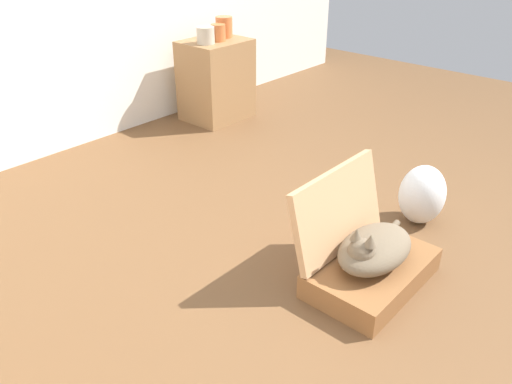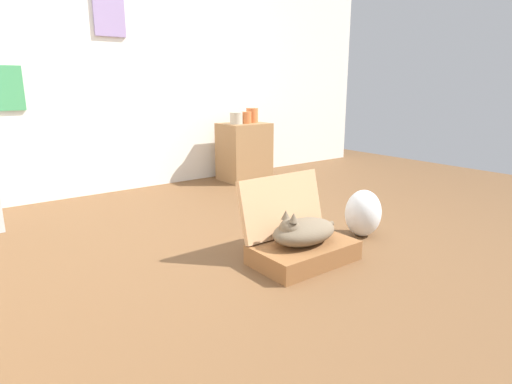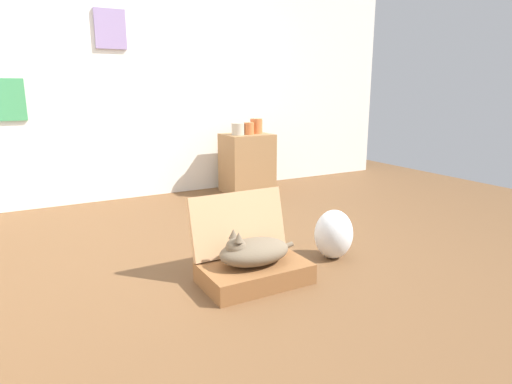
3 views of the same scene
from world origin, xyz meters
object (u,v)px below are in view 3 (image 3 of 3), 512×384
Objects in this scene: suitcase_base at (255,273)px; vase_tall at (238,129)px; side_table at (247,163)px; cat at (253,251)px; vase_round at (249,128)px; plastic_bag_white at (334,234)px; vase_short at (256,126)px.

suitcase_base is 2.39m from vase_tall.
suitcase_base is 0.98× the size of side_table.
vase_round is (1.09, 2.08, 0.51)m from cat.
vase_tall is at bearing 81.83° from plastic_bag_white.
suitcase_base is 4.92× the size of vase_round.
vase_round is (0.13, -0.01, 0.00)m from vase_tall.
cat is 2.39m from side_table.
suitcase_base is 1.22× the size of cat.
vase_short reaches higher than vase_round.
cat is at bearing -117.72° from vase_round.
vase_round is (-0.13, -0.06, -0.02)m from vase_short.
suitcase_base is 2.43m from vase_round.
side_table is 0.41m from vase_tall.
vase_short is (1.21, 2.14, 0.67)m from suitcase_base.
vase_tall is at bearing 65.47° from suitcase_base.
vase_round reaches higher than side_table.
vase_tall reaches higher than suitcase_base.
cat reaches higher than suitcase_base.
vase_tall is at bearing -163.93° from side_table.
cat is 2.36m from vase_tall.
vase_tall reaches higher than side_table.
suitcase_base is 3.90× the size of vase_short.
vase_short is at bearing 75.17° from plastic_bag_white.
vase_short reaches higher than side_table.
side_table is at bearing 78.46° from plastic_bag_white.
side_table reaches higher than suitcase_base.
side_table is 3.98× the size of vase_short.
vase_tall is at bearing 65.21° from cat.
vase_short reaches higher than cat.
cat is (-0.01, 0.00, 0.14)m from suitcase_base.
suitcase_base is 4.61× the size of vase_tall.
vase_tall is (0.95, 2.09, 0.65)m from suitcase_base.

